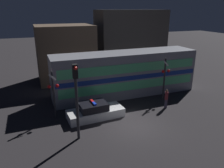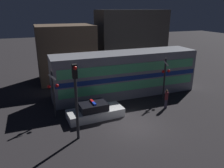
{
  "view_description": "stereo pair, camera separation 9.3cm",
  "coord_description": "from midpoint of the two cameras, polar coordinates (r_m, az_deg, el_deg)",
  "views": [
    {
      "loc": [
        -6.75,
        -12.98,
        8.38
      ],
      "look_at": [
        -0.11,
        4.42,
        1.96
      ],
      "focal_mm": 35.0,
      "sensor_mm": 36.0,
      "label": 1
    },
    {
      "loc": [
        -6.66,
        -13.01,
        8.38
      ],
      "look_at": [
        -0.11,
        4.42,
        1.96
      ],
      "focal_mm": 35.0,
      "sensor_mm": 36.0,
      "label": 2
    }
  ],
  "objects": [
    {
      "name": "traffic_light_corner",
      "position": [
        14.11,
        -9.45,
        -3.1
      ],
      "size": [
        0.3,
        0.46,
        5.2
      ],
      "color": "#2D2D33",
      "rests_on": "ground_plane"
    },
    {
      "name": "police_car",
      "position": [
        17.85,
        -4.62,
        -7.16
      ],
      "size": [
        4.62,
        2.05,
        1.41
      ],
      "rotation": [
        0.0,
        0.0,
        0.06
      ],
      "color": "silver",
      "rests_on": "ground_plane"
    },
    {
      "name": "crossing_signal_near",
      "position": [
        21.31,
        13.48,
        1.9
      ],
      "size": [
        0.88,
        0.38,
        4.08
      ],
      "color": "#2D2D33",
      "rests_on": "ground_plane"
    },
    {
      "name": "train",
      "position": [
        22.18,
        3.34,
        2.75
      ],
      "size": [
        14.66,
        3.15,
        4.35
      ],
      "color": "gray",
      "rests_on": "ground_plane"
    },
    {
      "name": "pedestrian",
      "position": [
        19.83,
        13.84,
        -3.74
      ],
      "size": [
        0.29,
        0.29,
        1.74
      ],
      "color": "#3F384C",
      "rests_on": "ground_plane"
    },
    {
      "name": "building_center",
      "position": [
        30.91,
        4.75,
        11.08
      ],
      "size": [
        9.27,
        4.34,
        8.29
      ],
      "color": "#47423D",
      "rests_on": "ground_plane"
    },
    {
      "name": "crossing_signal_far",
      "position": [
        17.7,
        -15.15,
        -2.07
      ],
      "size": [
        0.88,
        0.38,
        3.91
      ],
      "color": "#2D2D33",
      "rests_on": "ground_plane"
    },
    {
      "name": "building_left",
      "position": [
        27.14,
        -12.11,
        7.85
      ],
      "size": [
        6.6,
        4.83,
        6.63
      ],
      "color": "brown",
      "rests_on": "ground_plane"
    },
    {
      "name": "ground_plane",
      "position": [
        16.85,
        5.67,
        -10.9
      ],
      "size": [
        120.0,
        120.0,
        0.0
      ],
      "primitive_type": "plane",
      "color": "#262326"
    }
  ]
}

